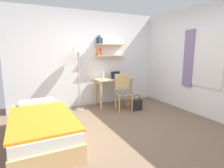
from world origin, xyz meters
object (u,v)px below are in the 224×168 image
at_px(bed, 42,127).
at_px(standing_lamp, 78,52).
at_px(book_stack, 124,76).
at_px(handbag, 137,105).
at_px(desk, 113,84).
at_px(water_bottle, 103,76).
at_px(laptop, 116,76).
at_px(desk_chair, 123,90).

distance_m(bed, standing_lamp, 2.18).
relative_size(book_stack, handbag, 0.58).
relative_size(bed, handbag, 4.65).
height_order(desk, water_bottle, water_bottle).
bearing_deg(standing_lamp, desk, -0.27).
xyz_separation_m(water_bottle, handbag, (0.67, -0.66, -0.73)).
bearing_deg(handbag, laptop, 105.67).
bearing_deg(water_bottle, desk, 11.27).
bearing_deg(water_bottle, bed, -142.42).
relative_size(desk, handbag, 2.47).
height_order(desk, standing_lamp, standing_lamp).
bearing_deg(desk, book_stack, -1.26).
bearing_deg(bed, handbag, 15.38).
xyz_separation_m(laptop, book_stack, (0.25, -0.04, -0.01)).
bearing_deg(desk_chair, bed, -156.65).
height_order(desk, book_stack, book_stack).
xyz_separation_m(desk, desk_chair, (0.06, -0.47, -0.10)).
bearing_deg(laptop, book_stack, -8.14).
bearing_deg(bed, desk_chair, 23.35).
bearing_deg(standing_lamp, water_bottle, -6.85).
distance_m(water_bottle, book_stack, 0.72).
bearing_deg(book_stack, handbag, -92.88).
distance_m(laptop, water_bottle, 0.47).
bearing_deg(book_stack, standing_lamp, 179.47).
bearing_deg(standing_lamp, book_stack, -0.53).
xyz_separation_m(bed, water_bottle, (1.72, 1.32, 0.63)).
xyz_separation_m(laptop, water_bottle, (-0.46, -0.10, 0.06)).
height_order(laptop, handbag, laptop).
xyz_separation_m(standing_lamp, water_bottle, (0.64, -0.08, -0.64)).
relative_size(standing_lamp, water_bottle, 7.84).
relative_size(standing_lamp, handbag, 4.13).
xyz_separation_m(bed, desk_chair, (2.14, 0.92, 0.27)).
relative_size(bed, desk_chair, 2.10).
height_order(desk_chair, standing_lamp, standing_lamp).
distance_m(standing_lamp, book_stack, 1.52).
bearing_deg(bed, standing_lamp, 52.30).
bearing_deg(book_stack, desk_chair, -122.22).
height_order(bed, desk, desk).
xyz_separation_m(water_bottle, book_stack, (0.71, 0.06, -0.07)).
bearing_deg(handbag, water_bottle, 135.46).
xyz_separation_m(desk, book_stack, (0.35, -0.01, 0.20)).
xyz_separation_m(desk, water_bottle, (-0.36, -0.07, 0.27)).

